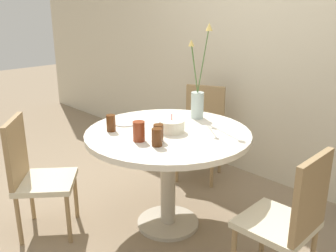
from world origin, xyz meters
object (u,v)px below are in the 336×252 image
object	(u,v)px
chair_near_front	(202,128)
chair_far_back	(290,216)
birthday_cake	(172,126)
drink_glass_1	(139,131)
flower_vase	(198,95)
side_plate	(125,123)
drink_glass_3	(157,137)
chair_right_flank	(33,171)
drink_glass_2	(158,133)
drink_glass_0	(111,123)

from	to	relation	value
chair_near_front	chair_far_back	xyz separation A→B (m)	(1.39, -0.84, 0.00)
birthday_cake	drink_glass_1	distance (m)	0.29
chair_near_front	flower_vase	size ratio (longest dim) A/B	1.20
side_plate	drink_glass_3	bearing A→B (deg)	-15.53
chair_far_back	flower_vase	xyz separation A→B (m)	(-1.04, 0.37, 0.46)
chair_far_back	side_plate	world-z (taller)	chair_far_back
chair_far_back	birthday_cake	bearing A→B (deg)	-90.64
side_plate	drink_glass_3	xyz separation A→B (m)	(0.51, -0.14, 0.05)
chair_right_flank	drink_glass_3	size ratio (longest dim) A/B	7.59
side_plate	drink_glass_2	world-z (taller)	drink_glass_2
side_plate	drink_glass_1	xyz separation A→B (m)	(0.36, -0.17, 0.06)
chair_near_front	flower_vase	bearing A→B (deg)	-79.61
side_plate	drink_glass_3	size ratio (longest dim) A/B	1.62
flower_vase	drink_glass_3	size ratio (longest dim) A/B	6.35
side_plate	drink_glass_0	bearing A→B (deg)	-68.95
chair_right_flank	drink_glass_3	world-z (taller)	chair_right_flank
chair_right_flank	drink_glass_0	world-z (taller)	drink_glass_0
flower_vase	drink_glass_2	size ratio (longest dim) A/B	6.42
chair_near_front	drink_glass_1	xyz separation A→B (m)	(0.43, -1.14, 0.34)
drink_glass_0	drink_glass_1	distance (m)	0.29
chair_right_flank	drink_glass_0	xyz separation A→B (m)	(0.32, 0.46, 0.33)
side_plate	drink_glass_0	size ratio (longest dim) A/B	1.58
chair_right_flank	drink_glass_1	bearing A→B (deg)	-103.04
drink_glass_1	flower_vase	bearing A→B (deg)	97.03
chair_near_front	drink_glass_3	size ratio (longest dim) A/B	7.59
drink_glass_0	drink_glass_1	bearing A→B (deg)	2.82
chair_near_front	chair_far_back	size ratio (longest dim) A/B	1.00
chair_far_back	flower_vase	bearing A→B (deg)	-111.12
chair_near_front	drink_glass_1	size ratio (longest dim) A/B	6.60
birthday_cake	flower_vase	size ratio (longest dim) A/B	0.25
birthday_cake	drink_glass_0	bearing A→B (deg)	-136.51
chair_far_back	drink_glass_0	world-z (taller)	drink_glass_0
chair_far_back	drink_glass_2	bearing A→B (deg)	-77.99
chair_near_front	drink_glass_0	size ratio (longest dim) A/B	7.40
drink_glass_0	drink_glass_2	distance (m)	0.40
chair_near_front	side_plate	world-z (taller)	chair_near_front
chair_far_back	drink_glass_3	xyz separation A→B (m)	(-0.81, -0.28, 0.33)
drink_glass_2	chair_near_front	bearing A→B (deg)	116.57
flower_vase	drink_glass_3	xyz separation A→B (m)	(0.23, -0.64, -0.13)
chair_right_flank	drink_glass_3	xyz separation A→B (m)	(0.77, 0.50, 0.33)
birthday_cake	chair_near_front	bearing A→B (deg)	117.92
side_plate	drink_glass_1	size ratio (longest dim) A/B	1.41
chair_right_flank	birthday_cake	bearing A→B (deg)	-90.79
chair_near_front	birthday_cake	xyz separation A→B (m)	(0.45, -0.86, 0.32)
flower_vase	drink_glass_1	distance (m)	0.68
birthday_cake	flower_vase	world-z (taller)	flower_vase
drink_glass_0	chair_right_flank	bearing A→B (deg)	-124.80
chair_near_front	birthday_cake	bearing A→B (deg)	-88.28
chair_right_flank	drink_glass_3	distance (m)	0.98
side_plate	chair_right_flank	bearing A→B (deg)	-111.38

